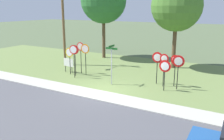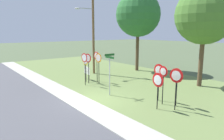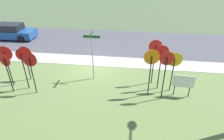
{
  "view_description": "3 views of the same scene",
  "coord_description": "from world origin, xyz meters",
  "px_view_note": "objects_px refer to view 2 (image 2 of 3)",
  "views": [
    {
      "loc": [
        8.36,
        -13.37,
        5.58
      ],
      "look_at": [
        -0.43,
        2.04,
        1.01
      ],
      "focal_mm": 38.84,
      "sensor_mm": 36.0,
      "label": 1
    },
    {
      "loc": [
        11.09,
        -6.88,
        4.48
      ],
      "look_at": [
        -1.27,
        2.6,
        1.58
      ],
      "focal_mm": 33.19,
      "sensor_mm": 36.0,
      "label": 2
    },
    {
      "loc": [
        -2.57,
        11.39,
        6.32
      ],
      "look_at": [
        -1.4,
        2.08,
        1.0
      ],
      "focal_mm": 30.57,
      "sensor_mm": 36.0,
      "label": 3
    }
  ],
  "objects_px": {
    "stop_sign_far_center": "(88,62)",
    "notice_board": "(87,71)",
    "yield_sign_near_left": "(176,79)",
    "yield_sign_center": "(177,78)",
    "stop_sign_near_right": "(85,63)",
    "yield_sign_far_left": "(158,83)",
    "yield_sign_far_right": "(159,73)",
    "stop_sign_near_left": "(99,61)",
    "utility_pole": "(92,26)",
    "oak_tree_left": "(138,15)",
    "stop_sign_far_left": "(85,62)",
    "street_name_post": "(110,71)",
    "oak_tree_right": "(205,15)",
    "stop_sign_far_right": "(97,60)",
    "yield_sign_near_right": "(163,76)"
  },
  "relations": [
    {
      "from": "yield_sign_center",
      "to": "notice_board",
      "type": "bearing_deg",
      "value": -164.04
    },
    {
      "from": "stop_sign_near_right",
      "to": "yield_sign_far_right",
      "type": "relative_size",
      "value": 0.95
    },
    {
      "from": "notice_board",
      "to": "oak_tree_right",
      "type": "relative_size",
      "value": 0.16
    },
    {
      "from": "utility_pole",
      "to": "oak_tree_right",
      "type": "bearing_deg",
      "value": 23.56
    },
    {
      "from": "yield_sign_far_left",
      "to": "oak_tree_right",
      "type": "xyz_separation_m",
      "value": [
        -1.34,
        6.89,
        4.1
      ]
    },
    {
      "from": "stop_sign_far_left",
      "to": "yield_sign_center",
      "type": "xyz_separation_m",
      "value": [
        7.65,
        1.84,
        -0.24
      ]
    },
    {
      "from": "stop_sign_far_center",
      "to": "yield_sign_center",
      "type": "height_order",
      "value": "stop_sign_far_center"
    },
    {
      "from": "stop_sign_near_left",
      "to": "yield_sign_far_right",
      "type": "bearing_deg",
      "value": 0.57
    },
    {
      "from": "stop_sign_far_center",
      "to": "yield_sign_far_right",
      "type": "relative_size",
      "value": 1.07
    },
    {
      "from": "stop_sign_far_center",
      "to": "yield_sign_far_right",
      "type": "bearing_deg",
      "value": 0.75
    },
    {
      "from": "yield_sign_near_left",
      "to": "yield_sign_center",
      "type": "distance_m",
      "value": 0.72
    },
    {
      "from": "stop_sign_far_right",
      "to": "oak_tree_left",
      "type": "bearing_deg",
      "value": 103.33
    },
    {
      "from": "stop_sign_far_left",
      "to": "oak_tree_right",
      "type": "relative_size",
      "value": 0.34
    },
    {
      "from": "stop_sign_far_left",
      "to": "street_name_post",
      "type": "xyz_separation_m",
      "value": [
        3.5,
        -0.03,
        -0.21
      ]
    },
    {
      "from": "street_name_post",
      "to": "notice_board",
      "type": "xyz_separation_m",
      "value": [
        -5.01,
        1.14,
        -0.92
      ]
    },
    {
      "from": "stop_sign_near_right",
      "to": "oak_tree_right",
      "type": "relative_size",
      "value": 0.29
    },
    {
      "from": "stop_sign_near_right",
      "to": "street_name_post",
      "type": "relative_size",
      "value": 0.78
    },
    {
      "from": "stop_sign_near_left",
      "to": "yield_sign_near_right",
      "type": "bearing_deg",
      "value": -2.77
    },
    {
      "from": "stop_sign_far_center",
      "to": "stop_sign_near_left",
      "type": "bearing_deg",
      "value": 41.53
    },
    {
      "from": "oak_tree_left",
      "to": "yield_sign_near_right",
      "type": "bearing_deg",
      "value": -36.51
    },
    {
      "from": "notice_board",
      "to": "oak_tree_left",
      "type": "xyz_separation_m",
      "value": [
        -0.75,
        7.14,
        5.46
      ]
    },
    {
      "from": "yield_sign_far_right",
      "to": "oak_tree_right",
      "type": "relative_size",
      "value": 0.3
    },
    {
      "from": "stop_sign_near_right",
      "to": "yield_sign_far_left",
      "type": "height_order",
      "value": "stop_sign_near_right"
    },
    {
      "from": "yield_sign_far_right",
      "to": "oak_tree_left",
      "type": "relative_size",
      "value": 0.28
    },
    {
      "from": "yield_sign_far_left",
      "to": "yield_sign_far_right",
      "type": "relative_size",
      "value": 0.89
    },
    {
      "from": "stop_sign_near_right",
      "to": "stop_sign_far_right",
      "type": "relative_size",
      "value": 0.85
    },
    {
      "from": "yield_sign_near_right",
      "to": "street_name_post",
      "type": "height_order",
      "value": "street_name_post"
    },
    {
      "from": "street_name_post",
      "to": "stop_sign_near_right",
      "type": "bearing_deg",
      "value": 171.95
    },
    {
      "from": "stop_sign_far_left",
      "to": "yield_sign_near_left",
      "type": "height_order",
      "value": "stop_sign_far_left"
    },
    {
      "from": "stop_sign_near_left",
      "to": "utility_pole",
      "type": "height_order",
      "value": "utility_pole"
    },
    {
      "from": "stop_sign_far_center",
      "to": "notice_board",
      "type": "bearing_deg",
      "value": 144.13
    },
    {
      "from": "yield_sign_far_left",
      "to": "yield_sign_near_left",
      "type": "bearing_deg",
      "value": 48.51
    },
    {
      "from": "stop_sign_far_left",
      "to": "oak_tree_right",
      "type": "bearing_deg",
      "value": 43.97
    },
    {
      "from": "stop_sign_near_right",
      "to": "yield_sign_near_left",
      "type": "height_order",
      "value": "yield_sign_near_left"
    },
    {
      "from": "yield_sign_far_right",
      "to": "yield_sign_far_left",
      "type": "bearing_deg",
      "value": -52.94
    },
    {
      "from": "stop_sign_near_right",
      "to": "yield_sign_far_right",
      "type": "bearing_deg",
      "value": 7.82
    },
    {
      "from": "stop_sign_near_right",
      "to": "yield_sign_far_right",
      "type": "xyz_separation_m",
      "value": [
        7.32,
        1.12,
        0.13
      ]
    },
    {
      "from": "stop_sign_near_right",
      "to": "oak_tree_right",
      "type": "distance_m",
      "value": 10.49
    },
    {
      "from": "yield_sign_far_right",
      "to": "oak_tree_left",
      "type": "height_order",
      "value": "oak_tree_left"
    },
    {
      "from": "stop_sign_far_center",
      "to": "street_name_post",
      "type": "height_order",
      "value": "street_name_post"
    },
    {
      "from": "stop_sign_far_right",
      "to": "street_name_post",
      "type": "bearing_deg",
      "value": -22.76
    },
    {
      "from": "stop_sign_near_left",
      "to": "oak_tree_right",
      "type": "bearing_deg",
      "value": 42.58
    },
    {
      "from": "stop_sign_far_right",
      "to": "oak_tree_right",
      "type": "xyz_separation_m",
      "value": [
        6.42,
        5.92,
        3.73
      ]
    },
    {
      "from": "street_name_post",
      "to": "stop_sign_far_left",
      "type": "bearing_deg",
      "value": 179.98
    },
    {
      "from": "street_name_post",
      "to": "stop_sign_near_left",
      "type": "bearing_deg",
      "value": 159.54
    },
    {
      "from": "stop_sign_far_center",
      "to": "street_name_post",
      "type": "xyz_separation_m",
      "value": [
        3.81,
        -0.55,
        -0.14
      ]
    },
    {
      "from": "stop_sign_near_left",
      "to": "oak_tree_left",
      "type": "relative_size",
      "value": 0.3
    },
    {
      "from": "stop_sign_far_right",
      "to": "stop_sign_near_left",
      "type": "bearing_deg",
      "value": -22.73
    },
    {
      "from": "yield_sign_center",
      "to": "stop_sign_near_left",
      "type": "bearing_deg",
      "value": -163.81
    },
    {
      "from": "stop_sign_near_left",
      "to": "stop_sign_far_right",
      "type": "relative_size",
      "value": 0.97
    }
  ]
}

